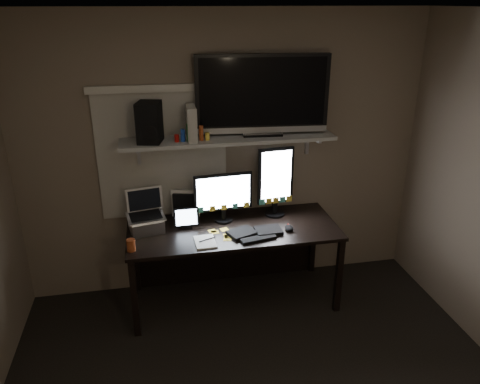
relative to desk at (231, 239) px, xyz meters
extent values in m
plane|color=silver|center=(0.00, -1.55, 1.95)|extent=(3.60, 3.60, 0.00)
plane|color=#796956|center=(0.00, 0.25, 0.70)|extent=(3.60, 0.00, 3.60)
cube|color=beige|center=(-0.55, 0.24, 0.75)|extent=(1.10, 0.02, 1.10)
cube|color=black|center=(0.00, -0.12, 0.16)|extent=(1.80, 0.75, 0.03)
cube|color=black|center=(0.00, 0.23, -0.20)|extent=(1.80, 0.02, 0.70)
cube|color=black|center=(-0.86, -0.46, -0.20)|extent=(0.05, 0.05, 0.70)
cube|color=black|center=(0.86, -0.46, -0.20)|extent=(0.05, 0.05, 0.70)
cube|color=black|center=(-0.86, 0.21, -0.20)|extent=(0.05, 0.05, 0.70)
cube|color=black|center=(0.86, 0.21, -0.20)|extent=(0.05, 0.05, 0.70)
cube|color=#A6A7A2|center=(0.00, 0.08, 0.91)|extent=(1.80, 0.35, 0.03)
cube|color=black|center=(-0.06, 0.03, 0.40)|extent=(0.52, 0.09, 0.45)
cube|color=black|center=(0.42, 0.07, 0.50)|extent=(0.33, 0.09, 0.65)
cube|color=black|center=(0.16, -0.26, 0.19)|extent=(0.49, 0.27, 0.03)
ellipsoid|color=black|center=(0.46, -0.25, 0.20)|extent=(0.08, 0.11, 0.04)
cube|color=white|center=(-0.27, -0.34, 0.18)|extent=(0.17, 0.23, 0.01)
cube|color=black|center=(-0.39, -0.05, 0.27)|extent=(0.22, 0.09, 0.19)
cube|color=black|center=(-0.38, 0.15, 0.31)|extent=(0.22, 0.15, 0.26)
cube|color=#BABABF|center=(-0.73, -0.05, 0.35)|extent=(0.35, 0.30, 0.34)
cylinder|color=#983D1B|center=(-0.85, -0.36, 0.23)|extent=(0.08, 0.08, 0.10)
cube|color=black|center=(0.30, 0.12, 1.26)|extent=(1.13, 0.29, 0.67)
cube|color=beige|center=(-0.31, 0.06, 1.07)|extent=(0.08, 0.24, 0.28)
cube|color=black|center=(-0.64, 0.05, 1.09)|extent=(0.22, 0.25, 0.32)
camera|label=1|loc=(-0.64, -3.67, 1.99)|focal=35.00mm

